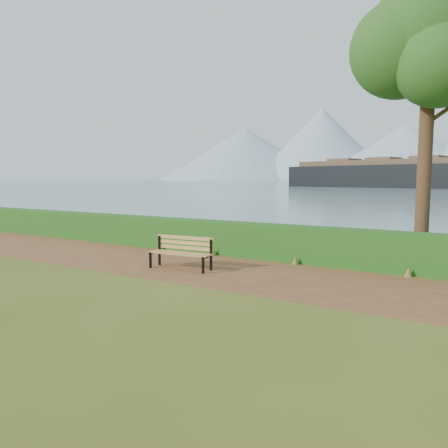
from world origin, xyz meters
The scene contains 5 objects.
ground centered at (0.00, 0.00, 0.00)m, with size 140.00×140.00×0.00m, color #464F16.
path centered at (0.00, 0.30, 0.01)m, with size 40.00×3.40×0.01m, color #582D1E.
hedge centered at (0.00, 2.60, 0.50)m, with size 32.00×0.85×1.00m, color #164F16.
bench centered at (-0.71, -0.03, 0.49)m, with size 1.74×0.66×0.85m.
tree centered at (4.47, 4.11, 6.01)m, with size 4.10×3.37×8.08m.
Camera 1 is at (6.14, -9.02, 2.36)m, focal length 35.00 mm.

